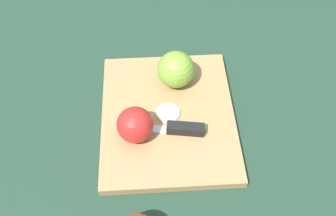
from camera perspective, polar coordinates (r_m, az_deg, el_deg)
The scene contains 6 objects.
ground_plane at distance 0.82m, azimuth 0.00°, elevation -1.63°, with size 4.00×4.00×0.00m, color #1E3828.
cutting_board at distance 0.82m, azimuth 0.00°, elevation -1.25°, with size 0.34×0.28×0.02m.
apple_half_left at distance 0.84m, azimuth 1.16°, elevation 5.62°, with size 0.08×0.08×0.08m.
apple_half_right at distance 0.75m, azimuth -4.83°, elevation -2.45°, with size 0.07×0.07×0.07m.
knife at distance 0.78m, azimuth 1.74°, elevation -3.01°, with size 0.04×0.17×0.02m.
apple_slice at distance 0.80m, azimuth 0.10°, elevation -1.02°, with size 0.05×0.05×0.01m.
Camera 1 is at (0.48, -0.02, 0.67)m, focal length 42.00 mm.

